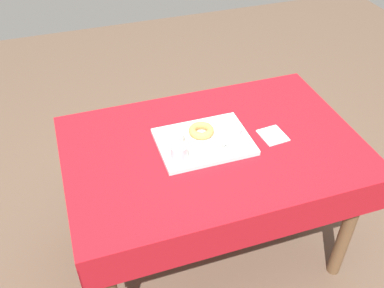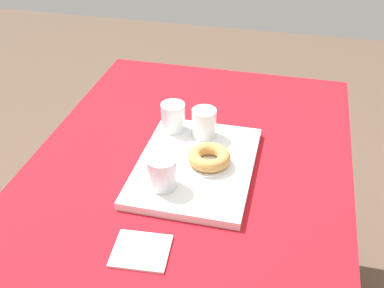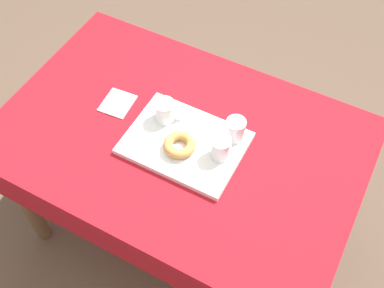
# 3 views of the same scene
# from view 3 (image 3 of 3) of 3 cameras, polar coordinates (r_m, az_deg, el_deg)

# --- Properties ---
(ground_plane) EXTENTS (6.00, 6.00, 0.00)m
(ground_plane) POSITION_cam_3_polar(r_m,az_deg,el_deg) (2.33, -1.17, -9.86)
(ground_plane) COLOR brown
(dining_table) EXTENTS (1.31, 0.87, 0.73)m
(dining_table) POSITION_cam_3_polar(r_m,az_deg,el_deg) (1.78, -1.51, -0.87)
(dining_table) COLOR #A8141E
(dining_table) RESTS_ON ground
(serving_tray) EXTENTS (0.41, 0.30, 0.02)m
(serving_tray) POSITION_cam_3_polar(r_m,az_deg,el_deg) (1.67, -0.87, 0.11)
(serving_tray) COLOR white
(serving_tray) RESTS_ON dining_table
(tea_mug_left) EXTENTS (0.11, 0.08, 0.08)m
(tea_mug_left) POSITION_cam_3_polar(r_m,az_deg,el_deg) (1.70, -3.22, 3.96)
(tea_mug_left) COLOR white
(tea_mug_left) RESTS_ON serving_tray
(water_glass_near) EXTENTS (0.07, 0.07, 0.08)m
(water_glass_near) POSITION_cam_3_polar(r_m,az_deg,el_deg) (1.60, 3.45, -0.52)
(water_glass_near) COLOR white
(water_glass_near) RESTS_ON serving_tray
(water_glass_far) EXTENTS (0.07, 0.07, 0.08)m
(water_glass_far) POSITION_cam_3_polar(r_m,az_deg,el_deg) (1.65, 5.24, 1.69)
(water_glass_far) COLOR white
(water_glass_far) RESTS_ON serving_tray
(donut_plate_left) EXTENTS (0.12, 0.12, 0.01)m
(donut_plate_left) POSITION_cam_3_polar(r_m,az_deg,el_deg) (1.64, -1.49, -0.50)
(donut_plate_left) COLOR white
(donut_plate_left) RESTS_ON serving_tray
(sugar_donut_left) EXTENTS (0.11, 0.11, 0.03)m
(sugar_donut_left) POSITION_cam_3_polar(r_m,az_deg,el_deg) (1.62, -1.51, -0.08)
(sugar_donut_left) COLOR tan
(sugar_donut_left) RESTS_ON donut_plate_left
(paper_napkin) EXTENTS (0.12, 0.13, 0.01)m
(paper_napkin) POSITION_cam_3_polar(r_m,az_deg,el_deg) (1.82, -8.95, 4.86)
(paper_napkin) COLOR white
(paper_napkin) RESTS_ON dining_table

